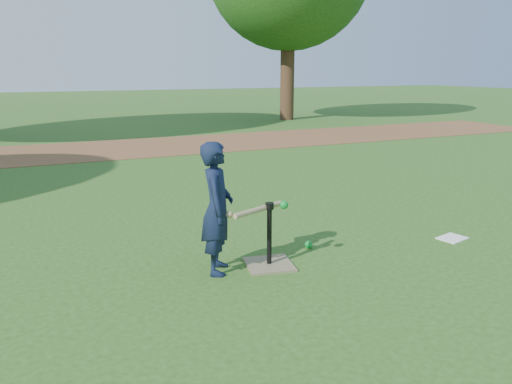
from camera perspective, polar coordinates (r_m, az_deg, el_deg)
name	(u,v)px	position (r m, az deg, el deg)	size (l,w,h in m)	color
ground	(274,253)	(5.09, 2.09, -6.93)	(80.00, 80.00, 0.00)	#285116
dirt_strip	(131,148)	(12.08, -14.06, 4.91)	(24.00, 3.00, 0.01)	brown
child	(217,208)	(4.47, -4.47, -1.87)	(0.44, 0.29, 1.20)	#111A33
wiffle_ball_ground	(309,245)	(5.22, 6.04, -6.01)	(0.08, 0.08, 0.08)	#0C8B28
clipboard	(452,238)	(5.90, 21.51, -4.93)	(0.30, 0.23, 0.01)	white
batting_tee	(269,254)	(4.74, 1.52, -7.15)	(0.50, 0.50, 0.61)	#7E7150
swing_action	(261,209)	(4.52, 0.58, -1.96)	(0.62, 0.28, 0.10)	tan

